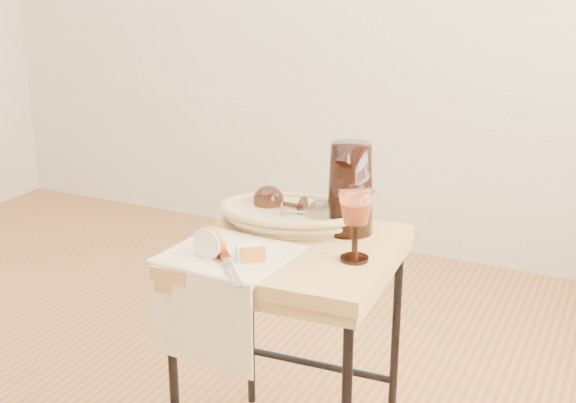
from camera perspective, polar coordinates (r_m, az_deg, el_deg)
The scene contains 10 objects.
side_table at distance 2.03m, azimuth 0.25°, elevation -11.88°, with size 0.51×0.51×0.65m, color olive, non-canonical shape.
tea_towel at distance 1.82m, azimuth -4.51°, elevation -4.03°, with size 0.29×0.26×0.01m, color #FAE9C0.
bread_basket at distance 2.00m, azimuth 0.20°, elevation -1.14°, with size 0.35×0.24×0.05m, color olive, non-canonical shape.
goblet_lying_a at distance 2.02m, azimuth -0.39°, elevation -0.14°, with size 0.14×0.09×0.09m, color #4C291E, non-canonical shape.
goblet_lying_b at distance 1.95m, azimuth 1.29°, elevation -0.88°, with size 0.13×0.08×0.08m, color white, non-canonical shape.
pitcher at distance 1.94m, azimuth 4.79°, elevation 1.00°, with size 0.16×0.24×0.28m, color black, non-canonical shape.
wine_goblet at distance 1.76m, azimuth 5.17°, elevation -1.83°, with size 0.09×0.09×0.18m, color white, non-canonical shape.
apple_half at distance 1.79m, azimuth -5.85°, elevation -3.03°, with size 0.08×0.04×0.08m, color red.
apple_wedge at distance 1.77m, azimuth -3.05°, elevation -3.90°, with size 0.06×0.03×0.04m, color #EDE3C6.
table_knife at distance 1.74m, azimuth -4.62°, elevation -4.73°, with size 0.23×0.02×0.02m, color silver, non-canonical shape.
Camera 1 is at (1.44, -1.41, 1.35)m, focal length 46.52 mm.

